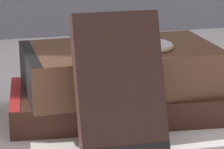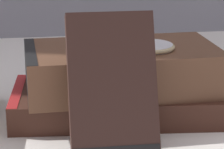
{
  "view_description": "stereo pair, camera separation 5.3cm",
  "coord_description": "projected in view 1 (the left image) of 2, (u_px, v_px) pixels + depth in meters",
  "views": [
    {
      "loc": [
        -0.1,
        -0.57,
        0.24
      ],
      "look_at": [
        0.04,
        -0.0,
        0.06
      ],
      "focal_mm": 85.0,
      "sensor_mm": 36.0,
      "label": 1
    },
    {
      "loc": [
        -0.05,
        -0.58,
        0.24
      ],
      "look_at": [
        0.04,
        -0.0,
        0.06
      ],
      "focal_mm": 85.0,
      "sensor_mm": 36.0,
      "label": 2
    }
  ],
  "objects": [
    {
      "name": "ground_plane",
      "position": [
        82.0,
        122.0,
        0.62
      ],
      "size": [
        3.0,
        3.0,
        0.0
      ],
      "primitive_type": "plane",
      "color": "white"
    },
    {
      "name": "book_leaning_front",
      "position": [
        120.0,
        90.0,
        0.53
      ],
      "size": [
        0.09,
        0.07,
        0.14
      ],
      "rotation": [
        -0.38,
        0.0,
        0.0
      ],
      "color": "#331E19",
      "rests_on": "ground_plane"
    },
    {
      "name": "book_flat_bottom",
      "position": [
        109.0,
        102.0,
        0.64
      ],
      "size": [
        0.25,
        0.14,
        0.03
      ],
      "rotation": [
        0.0,
        0.0,
        -0.08
      ],
      "color": "#422319",
      "rests_on": "ground_plane"
    },
    {
      "name": "pocket_watch",
      "position": [
        150.0,
        47.0,
        0.61
      ],
      "size": [
        0.06,
        0.06,
        0.01
      ],
      "color": "silver",
      "rests_on": "book_flat_top"
    },
    {
      "name": "book_flat_top",
      "position": [
        116.0,
        68.0,
        0.63
      ],
      "size": [
        0.23,
        0.13,
        0.05
      ],
      "rotation": [
        0.0,
        0.0,
        0.04
      ],
      "color": "brown",
      "rests_on": "book_flat_bottom"
    }
  ]
}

